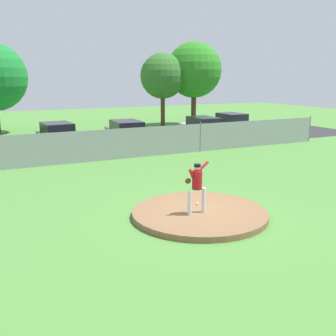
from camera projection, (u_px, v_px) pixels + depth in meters
ground_plane at (133, 176)px, 18.35m from camera, size 80.00×80.00×0.00m
asphalt_strip at (85, 147)px, 25.78m from camera, size 44.00×7.00×0.01m
pitchers_mound at (200, 213)px, 13.08m from camera, size 4.44×4.44×0.19m
pitcher_youth at (197, 183)px, 12.58m from camera, size 0.82×0.32×1.69m
baseball at (197, 204)px, 13.69m from camera, size 0.07×0.07×0.07m
chainlink_fence at (106, 145)px, 21.66m from camera, size 29.84×0.07×1.80m
parked_car_slate at (127, 133)px, 26.46m from camera, size 2.16×4.77×1.63m
parked_car_white at (203, 129)px, 29.04m from camera, size 2.06×4.74×1.62m
parked_car_charcoal at (58, 138)px, 24.41m from camera, size 2.01×4.10×1.74m
parked_car_silver at (231, 125)px, 30.94m from camera, size 1.79×4.04×1.71m
traffic_cone_orange at (84, 139)px, 27.75m from camera, size 0.40×0.40×0.55m
tree_broad_left at (163, 76)px, 35.52m from camera, size 4.02×4.02×6.53m
tree_slender_far at (194, 70)px, 36.50m from camera, size 5.05×5.05×7.59m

